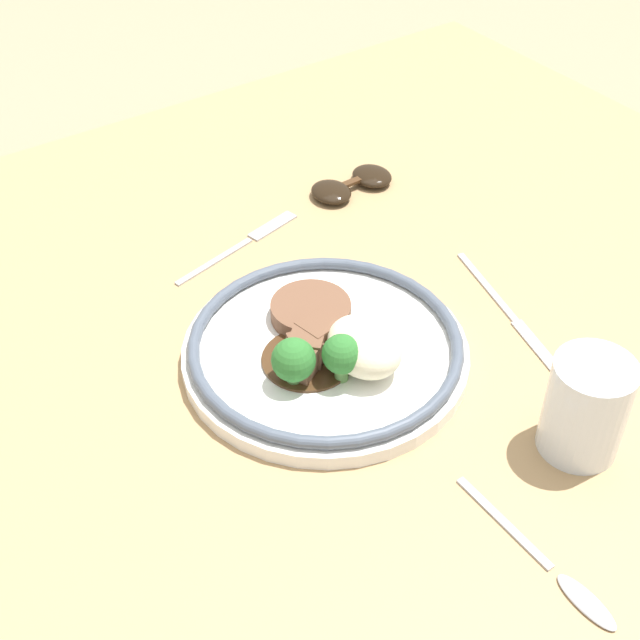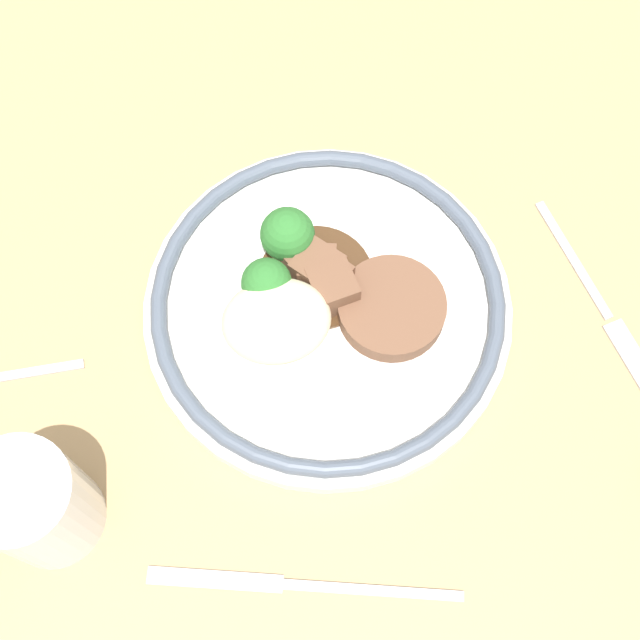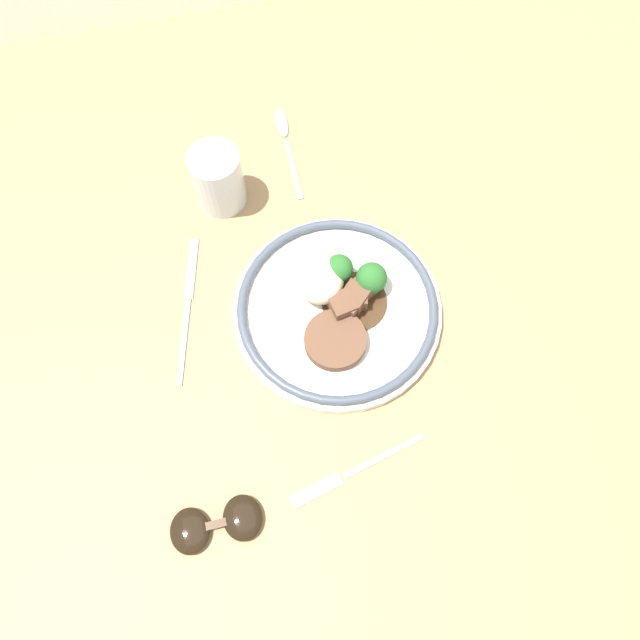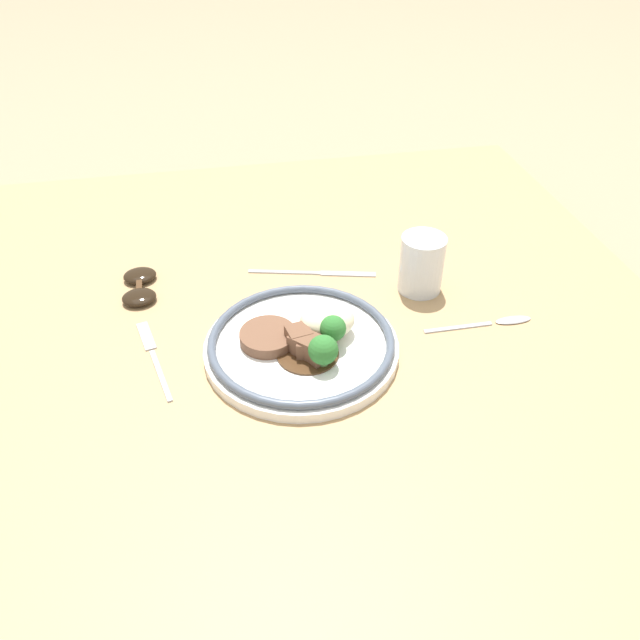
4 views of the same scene
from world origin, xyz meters
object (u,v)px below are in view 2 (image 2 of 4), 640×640
juice_glass (39,506)px  fork (608,316)px  knife (292,585)px  plate (323,304)px

juice_glass → fork: juice_glass is taller
fork → knife: (0.27, 0.15, 0.00)m
plate → knife: bearing=74.0°
juice_glass → knife: bearing=154.6°
plate → juice_glass: (0.21, 0.12, 0.02)m
knife → juice_glass: bearing=-11.6°
plate → juice_glass: bearing=29.7°
plate → juice_glass: 0.24m
juice_glass → fork: bearing=-169.4°
plate → knife: 0.20m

